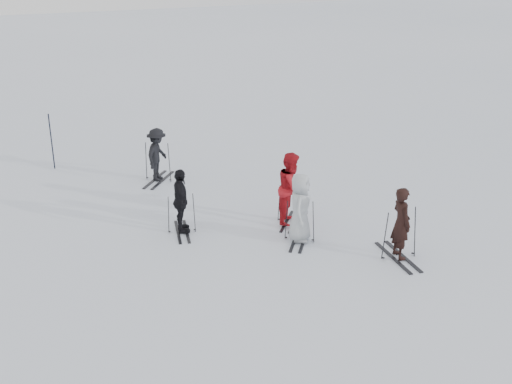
{
  "coord_description": "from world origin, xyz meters",
  "views": [
    {
      "loc": [
        -6.66,
        -13.81,
        7.42
      ],
      "look_at": [
        0.0,
        1.0,
        1.0
      ],
      "focal_mm": 45.0,
      "sensor_mm": 36.0,
      "label": 1
    }
  ],
  "objects_px": {
    "skier_uphill_far": "(157,155)",
    "piste_marker": "(52,142)",
    "skier_red": "(292,189)",
    "skier_uphill_left": "(181,202)",
    "skier_near_dark": "(401,224)",
    "skier_grey": "(300,208)"
  },
  "relations": [
    {
      "from": "skier_red",
      "to": "skier_uphill_left",
      "type": "distance_m",
      "value": 3.06
    },
    {
      "from": "skier_uphill_far",
      "to": "piste_marker",
      "type": "bearing_deg",
      "value": 88.19
    },
    {
      "from": "skier_near_dark",
      "to": "skier_grey",
      "type": "relative_size",
      "value": 1.0
    },
    {
      "from": "skier_red",
      "to": "piste_marker",
      "type": "bearing_deg",
      "value": 75.64
    },
    {
      "from": "skier_near_dark",
      "to": "skier_uphill_far",
      "type": "bearing_deg",
      "value": 33.58
    },
    {
      "from": "skier_grey",
      "to": "skier_near_dark",
      "type": "bearing_deg",
      "value": -100.15
    },
    {
      "from": "piste_marker",
      "to": "skier_uphill_far",
      "type": "bearing_deg",
      "value": -41.48
    },
    {
      "from": "skier_near_dark",
      "to": "skier_uphill_far",
      "type": "relative_size",
      "value": 1.06
    },
    {
      "from": "skier_red",
      "to": "skier_grey",
      "type": "relative_size",
      "value": 1.1
    },
    {
      "from": "skier_grey",
      "to": "skier_uphill_far",
      "type": "height_order",
      "value": "skier_grey"
    },
    {
      "from": "skier_red",
      "to": "skier_near_dark",
      "type": "bearing_deg",
      "value": -114.57
    },
    {
      "from": "skier_red",
      "to": "skier_grey",
      "type": "xyz_separation_m",
      "value": [
        -0.33,
        -1.13,
        -0.09
      ]
    },
    {
      "from": "skier_red",
      "to": "skier_uphill_left",
      "type": "height_order",
      "value": "skier_red"
    },
    {
      "from": "skier_near_dark",
      "to": "skier_grey",
      "type": "bearing_deg",
      "value": 50.51
    },
    {
      "from": "skier_red",
      "to": "piste_marker",
      "type": "relative_size",
      "value": 1.04
    },
    {
      "from": "skier_uphill_left",
      "to": "skier_red",
      "type": "bearing_deg",
      "value": -89.13
    },
    {
      "from": "skier_near_dark",
      "to": "skier_uphill_left",
      "type": "distance_m",
      "value": 5.76
    },
    {
      "from": "skier_uphill_far",
      "to": "skier_uphill_left",
      "type": "bearing_deg",
      "value": -147.88
    },
    {
      "from": "skier_red",
      "to": "skier_uphill_far",
      "type": "relative_size",
      "value": 1.16
    },
    {
      "from": "skier_near_dark",
      "to": "skier_red",
      "type": "height_order",
      "value": "skier_red"
    },
    {
      "from": "skier_near_dark",
      "to": "skier_red",
      "type": "xyz_separation_m",
      "value": [
        -1.47,
        3.02,
        0.09
      ]
    },
    {
      "from": "skier_grey",
      "to": "skier_uphill_far",
      "type": "bearing_deg",
      "value": 56.0
    }
  ]
}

